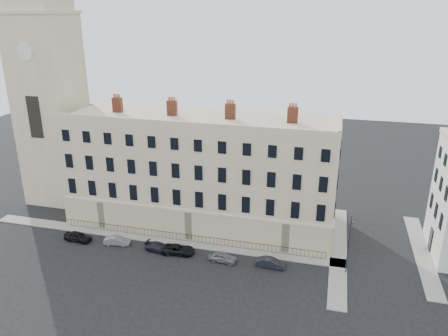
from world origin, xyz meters
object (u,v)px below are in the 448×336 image
(car_c, at_px, (160,247))
(streetlamp, at_px, (349,243))
(car_d, at_px, (178,249))
(car_f, at_px, (271,263))
(car_a, at_px, (78,237))
(car_e, at_px, (223,257))
(car_b, at_px, (117,241))

(car_c, distance_m, streetlamp, 22.69)
(car_d, bearing_deg, car_f, -95.53)
(car_d, bearing_deg, streetlamp, -92.88)
(car_a, xyz_separation_m, car_e, (19.49, -0.01, -0.04))
(car_b, bearing_deg, car_e, -100.09)
(car_c, xyz_separation_m, car_e, (8.18, -0.22, 0.02))
(car_a, height_order, car_e, car_a)
(car_b, distance_m, car_c, 5.95)
(car_f, bearing_deg, car_a, 92.23)
(car_f, bearing_deg, streetlamp, -82.59)
(car_b, relative_size, car_e, 0.97)
(streetlamp, bearing_deg, car_a, -174.08)
(car_c, bearing_deg, car_d, -79.21)
(car_c, relative_size, car_f, 1.12)
(car_e, xyz_separation_m, car_f, (5.72, 0.26, -0.01))
(car_b, relative_size, car_c, 0.86)
(car_e, relative_size, streetlamp, 0.47)
(car_a, height_order, car_d, car_a)
(car_c, distance_m, car_d, 2.41)
(car_e, bearing_deg, car_c, 93.29)
(car_a, relative_size, car_f, 1.07)
(car_a, xyz_separation_m, car_d, (13.72, 0.34, -0.05))
(car_c, bearing_deg, car_b, 95.52)
(car_c, bearing_deg, car_f, -82.14)
(car_e, bearing_deg, car_f, -82.57)
(car_d, relative_size, car_e, 1.20)
(car_c, distance_m, car_f, 13.90)
(car_a, relative_size, streetlamp, 0.51)
(car_e, bearing_deg, car_d, 91.37)
(car_c, xyz_separation_m, car_d, (2.41, 0.13, 0.01))
(car_d, height_order, car_f, car_d)
(car_b, relative_size, car_d, 0.81)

